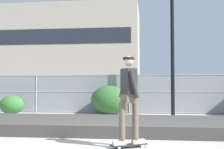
# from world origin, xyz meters

# --- Properties ---
(ground_plane) EXTENTS (120.00, 120.00, 0.00)m
(ground_plane) POSITION_xyz_m (0.00, 0.00, 0.00)
(ground_plane) COLOR #9E998E
(gravel_berm) EXTENTS (15.69, 3.05, 0.31)m
(gravel_berm) POSITION_xyz_m (0.00, 2.61, 0.16)
(gravel_berm) COLOR #3D3A38
(gravel_berm) RESTS_ON ground_plane
(skateboard) EXTENTS (0.80, 0.56, 0.07)m
(skateboard) POSITION_xyz_m (0.45, 0.14, 0.06)
(skateboard) COLOR black
(skateboard) RESTS_ON ground_plane
(skater) EXTENTS (0.68, 0.62, 1.84)m
(skater) POSITION_xyz_m (0.45, 0.14, 1.13)
(skater) COLOR #B2ADA8
(skater) RESTS_ON skateboard
(chain_fence) EXTENTS (18.43, 0.06, 1.85)m
(chain_fence) POSITION_xyz_m (-0.00, 7.99, 0.93)
(chain_fence) COLOR gray
(chain_fence) RESTS_ON ground_plane
(street_lamp) EXTENTS (0.44, 0.44, 6.88)m
(street_lamp) POSITION_xyz_m (1.95, 6.88, 4.27)
(street_lamp) COLOR black
(street_lamp) RESTS_ON ground_plane
(parked_car_near) EXTENTS (4.49, 2.13, 1.66)m
(parked_car_near) POSITION_xyz_m (-3.43, 11.06, 0.84)
(parked_car_near) COLOR maroon
(parked_car_near) RESTS_ON ground_plane
(library_building) EXTENTS (25.25, 12.70, 15.05)m
(library_building) POSITION_xyz_m (-13.16, 46.09, 7.53)
(library_building) COLOR #9E9384
(library_building) RESTS_ON ground_plane
(shrub_left) EXTENTS (1.12, 0.92, 0.87)m
(shrub_left) POSITION_xyz_m (-5.35, 6.99, 0.43)
(shrub_left) COLOR #336B2D
(shrub_left) RESTS_ON ground_plane
(shrub_center) EXTENTS (1.71, 1.40, 1.32)m
(shrub_center) POSITION_xyz_m (-0.86, 7.32, 0.66)
(shrub_center) COLOR #2D5B28
(shrub_center) RESTS_ON ground_plane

